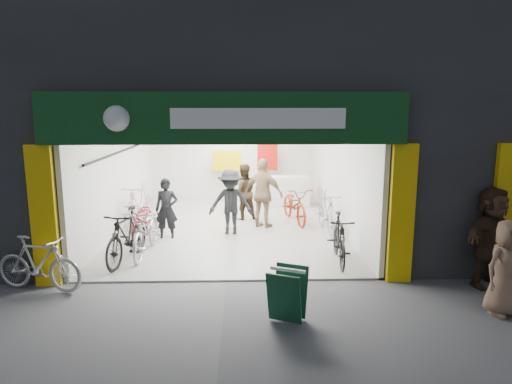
{
  "coord_description": "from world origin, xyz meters",
  "views": [
    {
      "loc": [
        0.31,
        -8.13,
        3.26
      ],
      "look_at": [
        0.61,
        1.5,
        1.44
      ],
      "focal_mm": 32.0,
      "sensor_mm": 36.0,
      "label": 1
    }
  ],
  "objects_px": {
    "bike_left_front": "(147,231)",
    "parked_bike": "(39,264)",
    "bike_right_front": "(339,239)",
    "pedestrian_near": "(506,268)",
    "sandwich_board": "(287,293)"
  },
  "relations": [
    {
      "from": "bike_left_front",
      "to": "parked_bike",
      "type": "bearing_deg",
      "value": -124.87
    },
    {
      "from": "bike_right_front",
      "to": "pedestrian_near",
      "type": "height_order",
      "value": "pedestrian_near"
    },
    {
      "from": "bike_right_front",
      "to": "sandwich_board",
      "type": "xyz_separation_m",
      "value": [
        -1.34,
        -2.56,
        -0.08
      ]
    },
    {
      "from": "bike_right_front",
      "to": "pedestrian_near",
      "type": "relative_size",
      "value": 1.13
    },
    {
      "from": "bike_left_front",
      "to": "pedestrian_near",
      "type": "height_order",
      "value": "pedestrian_near"
    },
    {
      "from": "sandwich_board",
      "to": "bike_left_front",
      "type": "bearing_deg",
      "value": 154.32
    },
    {
      "from": "parked_bike",
      "to": "pedestrian_near",
      "type": "bearing_deg",
      "value": -84.34
    },
    {
      "from": "bike_right_front",
      "to": "sandwich_board",
      "type": "relative_size",
      "value": 2.14
    },
    {
      "from": "bike_left_front",
      "to": "pedestrian_near",
      "type": "distance_m",
      "value": 7.0
    },
    {
      "from": "bike_left_front",
      "to": "sandwich_board",
      "type": "bearing_deg",
      "value": -47.28
    },
    {
      "from": "pedestrian_near",
      "to": "bike_right_front",
      "type": "bearing_deg",
      "value": 114.83
    },
    {
      "from": "bike_left_front",
      "to": "pedestrian_near",
      "type": "xyz_separation_m",
      "value": [
        6.24,
        -3.16,
        0.24
      ]
    },
    {
      "from": "bike_left_front",
      "to": "pedestrian_near",
      "type": "relative_size",
      "value": 1.32
    },
    {
      "from": "bike_left_front",
      "to": "parked_bike",
      "type": "distance_m",
      "value": 2.49
    },
    {
      "from": "bike_left_front",
      "to": "bike_right_front",
      "type": "relative_size",
      "value": 1.17
    }
  ]
}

